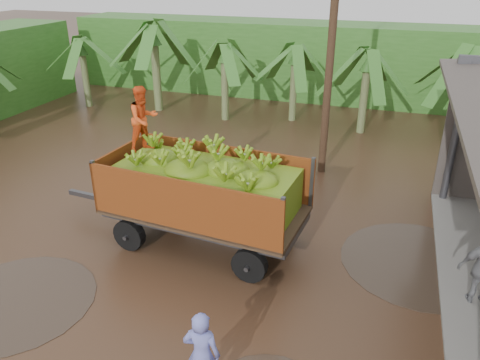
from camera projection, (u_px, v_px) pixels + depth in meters
name	position (u px, v px, depth m)	size (l,w,h in m)	color
ground	(196.00, 279.00, 10.16)	(100.00, 100.00, 0.00)	black
hedge_north	(283.00, 59.00, 23.72)	(22.00, 3.00, 3.60)	#2D661E
banana_trailer	(204.00, 190.00, 10.91)	(6.55, 2.66, 3.71)	#A04816
man_blue	(202.00, 355.00, 7.15)	(0.58, 0.38, 1.60)	#6F75CA
utility_pole	(332.00, 31.00, 13.54)	(1.20, 0.24, 8.78)	#47301E
banana_plants	(142.00, 98.00, 16.87)	(24.42, 20.88, 4.02)	#2D661E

